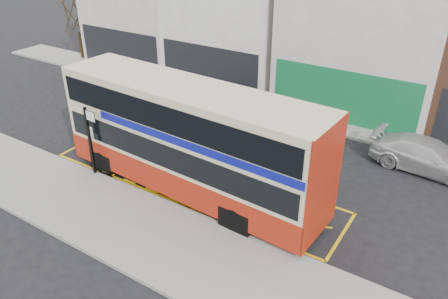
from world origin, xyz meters
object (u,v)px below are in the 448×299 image
Objects in this scene: bus_stop_post at (90,135)px; car_white at (428,156)px; street_tree_left at (75,7)px; double_decker_bus at (190,139)px; street_tree_right at (396,68)px; car_silver at (176,92)px; car_grey at (231,104)px.

bus_stop_post reaches higher than car_white.
street_tree_left is at bearing 144.60° from bus_stop_post.
street_tree_left reaches higher than bus_stop_post.
street_tree_right is at bearing 67.07° from double_decker_bus.
street_tree_left reaches higher than car_silver.
car_silver is at bearing 135.03° from double_decker_bus.
car_white is (11.00, -0.33, -0.02)m from car_grey.
street_tree_left is at bearing 96.02° from car_grey.
street_tree_right is at bearing 41.32° from car_white.
car_grey is at bearing -73.49° from car_silver.
car_silver is (-6.90, 7.70, -1.91)m from double_decker_bus.
double_decker_bus is at bearing -29.35° from street_tree_left.
car_silver is at bearing 92.44° from car_white.
car_white is 5.40m from street_tree_right.
car_white is at bearing -52.52° from street_tree_right.
car_white is 27.72m from street_tree_left.
car_silver is 0.78× the size of car_grey.
car_grey is at bearing 83.86° from bus_stop_post.
car_grey is 11.01m from car_white.
street_tree_right reaches higher than car_grey.
street_tree_left is 24.47m from street_tree_right.
double_decker_bus is at bearing -143.50° from car_grey.
car_white is (15.14, -0.37, 0.13)m from car_silver.
double_decker_bus is 11.16m from car_white.
street_tree_right is (8.16, 3.37, 2.70)m from car_grey.
car_white is at bearing -75.08° from car_grey.
car_white is 1.02× the size of street_tree_right.
car_grey is (1.66, 9.07, -1.32)m from bus_stop_post.
double_decker_bus is 2.35× the size of car_white.
street_tree_right is at bearing 0.71° from street_tree_left.
car_white is (12.66, 8.74, -1.34)m from bus_stop_post.
car_silver is 0.60× the size of street_tree_left.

